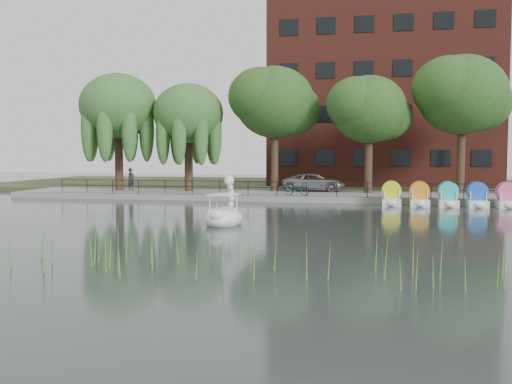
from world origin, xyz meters
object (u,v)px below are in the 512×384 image
(bicycle, at_px, (297,188))
(pedestrian, at_px, (131,178))
(swan_boat, at_px, (224,214))
(minivan, at_px, (314,181))

(bicycle, bearing_deg, pedestrian, 91.17)
(pedestrian, bearing_deg, swan_boat, -124.70)
(minivan, height_order, bicycle, minivan)
(bicycle, height_order, pedestrian, pedestrian)
(pedestrian, bearing_deg, minivan, -63.12)
(pedestrian, height_order, swan_boat, pedestrian)
(bicycle, relative_size, pedestrian, 0.87)
(pedestrian, xyz_separation_m, swan_boat, (11.69, -15.73, -0.90))
(bicycle, height_order, swan_boat, swan_boat)
(swan_boat, bearing_deg, pedestrian, 128.38)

